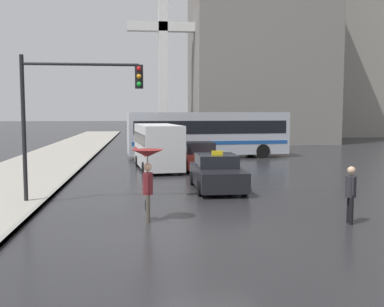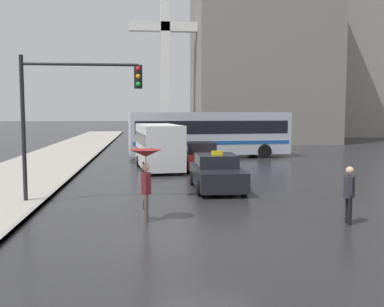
# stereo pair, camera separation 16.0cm
# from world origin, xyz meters

# --- Properties ---
(ground_plane) EXTENTS (300.00, 300.00, 0.00)m
(ground_plane) POSITION_xyz_m (0.00, 0.00, 0.00)
(ground_plane) COLOR #262628
(taxi) EXTENTS (1.91, 4.18, 1.59)m
(taxi) POSITION_xyz_m (1.31, 6.81, 0.66)
(taxi) COLOR black
(taxi) RESTS_ON ground_plane
(sedan_red) EXTENTS (1.91, 4.49, 1.47)m
(sedan_red) POSITION_xyz_m (1.50, 13.75, 0.67)
(sedan_red) COLOR #A52D23
(sedan_red) RESTS_ON ground_plane
(ambulance_van) EXTENTS (2.61, 5.79, 2.47)m
(ambulance_van) POSITION_xyz_m (-0.86, 13.48, 1.37)
(ambulance_van) COLOR silver
(ambulance_van) RESTS_ON ground_plane
(city_bus) EXTENTS (11.24, 3.47, 3.15)m
(city_bus) POSITION_xyz_m (2.86, 19.72, 1.75)
(city_bus) COLOR #B2B7C1
(city_bus) RESTS_ON ground_plane
(pedestrian_with_umbrella) EXTENTS (0.91, 0.91, 2.09)m
(pedestrian_with_umbrella) POSITION_xyz_m (-1.57, 1.68, 1.62)
(pedestrian_with_umbrella) COLOR #4C473D
(pedestrian_with_umbrella) RESTS_ON ground_plane
(pedestrian_man) EXTENTS (0.34, 0.46, 1.64)m
(pedestrian_man) POSITION_xyz_m (4.13, 0.80, 0.96)
(pedestrian_man) COLOR black
(pedestrian_man) RESTS_ON ground_plane
(traffic_light) EXTENTS (4.10, 0.38, 5.07)m
(traffic_light) POSITION_xyz_m (-3.97, 4.53, 3.58)
(traffic_light) COLOR black
(traffic_light) RESTS_ON ground_plane
(building_tower_near) EXTENTS (13.84, 10.37, 25.24)m
(building_tower_near) POSITION_xyz_m (10.49, 35.21, 12.62)
(building_tower_near) COLOR gray
(building_tower_near) RESTS_ON ground_plane
(monument_cross) EXTENTS (7.01, 0.90, 15.94)m
(monument_cross) POSITION_xyz_m (0.46, 33.76, 9.04)
(monument_cross) COLOR white
(monument_cross) RESTS_ON ground_plane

